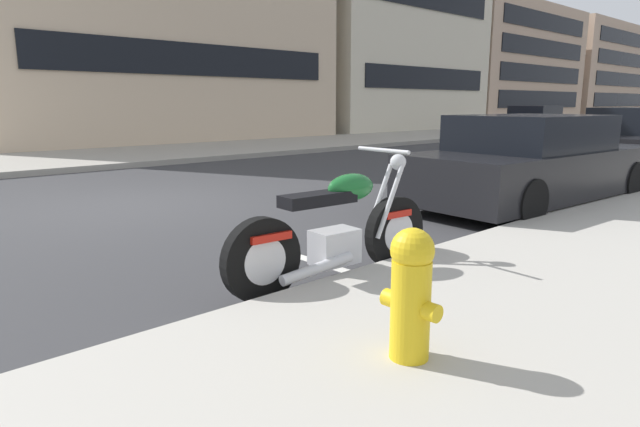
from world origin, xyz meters
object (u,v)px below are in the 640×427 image
Objects in this scene: car_opposite_curb at (534,122)px; parked_car_across_street at (639,143)px; parked_motorcycle at (337,233)px; parked_car_behind_motorcycle at (533,163)px; fire_hydrant at (411,290)px.

parked_car_across_street is at bearing 31.76° from car_opposite_curb.
parked_motorcycle is 4.81m from parked_car_behind_motorcycle.
parked_car_across_street reaches higher than fire_hydrant.
car_opposite_curb is (16.16, 7.85, 0.04)m from parked_car_behind_motorcycle.
parked_motorcycle is 2.92× the size of fire_hydrant.
parked_car_across_street is 13.10m from car_opposite_curb.
parked_car_behind_motorcycle is 6.35× the size of fire_hydrant.
fire_hydrant is (-11.17, -2.32, -0.13)m from parked_car_across_street.
car_opposite_curb reaches higher than parked_car_behind_motorcycle.
car_opposite_curb is 23.98m from fire_hydrant.
parked_motorcycle reaches higher than fire_hydrant.
car_opposite_curb is at bearing 38.47° from parked_car_across_street.
car_opposite_curb reaches higher than parked_motorcycle.
car_opposite_curb is at bearing 26.04° from parked_motorcycle.
fire_hydrant is at bearing -116.97° from parked_motorcycle.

